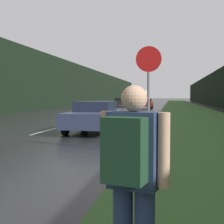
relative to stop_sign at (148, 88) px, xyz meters
The scene contains 11 objects.
grass_verge 31.84m from the stop_sign, 85.47° to the left, with size 6.00×240.00×0.02m, color #2D5123.
lane_stripe_c 7.20m from the stop_sign, 135.96° to the left, with size 0.12×3.00×0.01m, color silver.
lane_stripe_d 12.99m from the stop_sign, 112.94° to the left, with size 0.12×3.00×0.01m, color silver.
treeline_far_side 44.52m from the stop_sign, 110.45° to the left, with size 2.00×140.00×6.93m, color black.
treeline_near_side 42.56m from the stop_sign, 78.46° to the left, with size 2.00×140.00×5.74m, color black.
stop_sign is the anchor object (origin of this frame).
hitchhiker_with_backpack 6.06m from the stop_sign, 87.07° to the right, with size 0.56×0.47×1.65m.
car_passing_near 5.93m from the stop_sign, 118.20° to the left, with size 1.95×4.54×1.36m.
car_passing_far 33.11m from the stop_sign, 94.77° to the left, with size 1.86×4.46×1.34m.
car_oncoming 41.01m from the stop_sign, 100.23° to the left, with size 1.94×4.15×1.37m.
delivery_truck 78.76m from the stop_sign, 95.30° to the left, with size 2.38×7.89×3.36m.
Camera 1 is at (5.62, -0.07, 1.56)m, focal length 50.00 mm.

